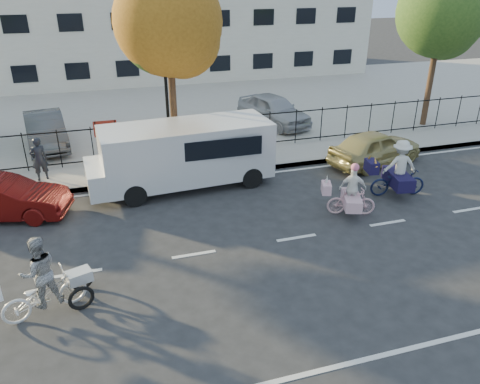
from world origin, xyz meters
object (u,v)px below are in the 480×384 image
object	(u,v)px
lamppost	(166,85)
zebra_trike	(42,285)
red_sedan	(2,198)
pedestrian	(39,159)
gold_sedan	(375,148)
lot_car_c	(45,130)
lot_car_d	(274,110)
bull_bike	(398,174)
white_van	(184,153)
unicorn_bike	(351,196)

from	to	relation	value
lamppost	zebra_trike	world-z (taller)	lamppost
lamppost	zebra_trike	xyz separation A→B (m)	(-4.12, -8.15, -2.37)
red_sedan	pedestrian	distance (m)	2.58
gold_sedan	pedestrian	size ratio (longest dim) A/B	2.52
lamppost	lot_car_c	xyz separation A→B (m)	(-4.77, 3.11, -2.25)
red_sedan	lot_car_c	xyz separation A→B (m)	(0.88, 6.11, 0.22)
lot_car_c	lot_car_d	bearing A→B (deg)	-7.41
bull_bike	white_van	size ratio (longest dim) A/B	0.34
unicorn_bike	white_van	bearing A→B (deg)	71.12
lamppost	bull_bike	bearing A→B (deg)	-36.84
zebra_trike	bull_bike	world-z (taller)	bull_bike
unicorn_bike	pedestrian	size ratio (longest dim) A/B	1.10
bull_bike	pedestrian	distance (m)	12.43
lot_car_c	lot_car_d	size ratio (longest dim) A/B	1.01
zebra_trike	pedestrian	size ratio (longest dim) A/B	1.41
zebra_trike	pedestrian	xyz separation A→B (m)	(-0.61, 7.55, 0.20)
zebra_trike	white_van	xyz separation A→B (m)	(4.26, 5.85, 0.50)
pedestrian	unicorn_bike	bearing A→B (deg)	132.22
unicorn_bike	lot_car_d	xyz separation A→B (m)	(0.90, 9.20, 0.24)
zebra_trike	gold_sedan	size ratio (longest dim) A/B	0.56
white_van	gold_sedan	xyz separation A→B (m)	(7.54, -0.11, -0.56)
bull_bike	lot_car_d	distance (m)	8.50
red_sedan	gold_sedan	bearing A→B (deg)	-72.59
zebra_trike	lot_car_d	size ratio (longest dim) A/B	0.53
red_sedan	lot_car_c	size ratio (longest dim) A/B	0.91
zebra_trike	bull_bike	size ratio (longest dim) A/B	1.03
unicorn_bike	lot_car_c	size ratio (longest dim) A/B	0.41
bull_bike	red_sedan	distance (m)	12.68
unicorn_bike	pedestrian	distance (m)	10.80
pedestrian	zebra_trike	bearing A→B (deg)	76.44
zebra_trike	red_sedan	bearing A→B (deg)	-2.18
unicorn_bike	white_van	xyz separation A→B (m)	(-4.52, 3.64, 0.60)
unicorn_bike	lot_car_c	distance (m)	13.07
white_van	gold_sedan	world-z (taller)	white_van
lamppost	lot_car_c	size ratio (longest dim) A/B	1.01
lamppost	bull_bike	xyz separation A→B (m)	(6.85, -5.13, -2.33)
lamppost	white_van	distance (m)	2.97
white_van	lamppost	bearing A→B (deg)	89.61
pedestrian	lot_car_c	bearing A→B (deg)	-107.48
zebra_trike	white_van	world-z (taller)	white_van
lamppost	pedestrian	xyz separation A→B (m)	(-4.73, -0.61, -2.17)
red_sedan	lot_car_d	xyz separation A→B (m)	(11.20, 6.26, 0.23)
red_sedan	lot_car_c	world-z (taller)	lot_car_c
pedestrian	lot_car_c	world-z (taller)	pedestrian
white_van	bull_bike	bearing A→B (deg)	-26.67
red_sedan	gold_sedan	distance (m)	13.34
zebra_trike	white_van	distance (m)	7.26
lot_car_c	unicorn_bike	bearing A→B (deg)	-52.11
unicorn_bike	white_van	size ratio (longest dim) A/B	0.27
zebra_trike	pedestrian	distance (m)	7.57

